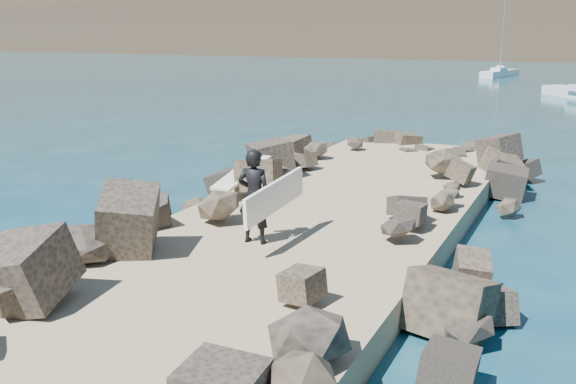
% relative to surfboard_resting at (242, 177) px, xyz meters
% --- Properties ---
extents(ground, '(800.00, 800.00, 0.00)m').
position_rel_surfboard_resting_xyz_m(ground, '(2.53, -1.56, -1.04)').
color(ground, '#0F384C').
rests_on(ground, ground).
extents(jetty, '(6.00, 26.00, 0.60)m').
position_rel_surfboard_resting_xyz_m(jetty, '(2.53, -3.56, -0.74)').
color(jetty, '#8C7759').
rests_on(jetty, ground).
extents(riprap_left, '(2.60, 22.00, 1.00)m').
position_rel_surfboard_resting_xyz_m(riprap_left, '(-0.37, -3.06, -0.54)').
color(riprap_left, black).
rests_on(riprap_left, ground).
extents(riprap_right, '(2.60, 22.00, 1.00)m').
position_rel_surfboard_resting_xyz_m(riprap_right, '(5.43, -3.06, -0.54)').
color(riprap_right, black).
rests_on(riprap_right, ground).
extents(surfboard_resting, '(0.59, 2.21, 0.07)m').
position_rel_surfboard_resting_xyz_m(surfboard_resting, '(0.00, 0.00, 0.00)').
color(surfboard_resting, silver).
rests_on(surfboard_resting, riprap_left).
extents(surfer_with_board, '(0.87, 2.33, 1.88)m').
position_rel_surfboard_resting_xyz_m(surfer_with_board, '(2.22, -3.31, 0.51)').
color(surfer_with_board, black).
rests_on(surfer_with_board, jetty).
extents(sailboat_b, '(3.13, 6.62, 7.87)m').
position_rel_surfboard_resting_xyz_m(sailboat_b, '(-1.08, 55.24, -0.69)').
color(sailboat_b, silver).
rests_on(sailboat_b, ground).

